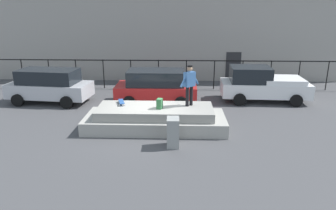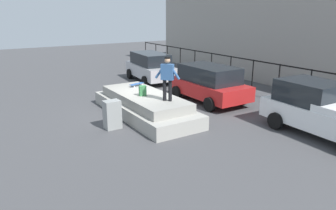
% 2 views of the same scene
% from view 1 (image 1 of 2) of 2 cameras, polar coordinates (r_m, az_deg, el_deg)
% --- Properties ---
extents(ground_plane, '(60.00, 60.00, 0.00)m').
position_cam_1_polar(ground_plane, '(13.59, -3.46, -3.86)').
color(ground_plane, '#424244').
extents(concrete_ledge, '(5.84, 2.26, 0.93)m').
position_cam_1_polar(concrete_ledge, '(13.26, -2.33, -2.46)').
color(concrete_ledge, '#9E9B93').
rests_on(concrete_ledge, ground_plane).
extents(skateboarder, '(0.82, 0.72, 1.70)m').
position_cam_1_polar(skateboarder, '(13.04, 3.91, 4.06)').
color(skateboarder, black).
rests_on(skateboarder, concrete_ledge).
extents(skateboard, '(0.40, 0.79, 0.12)m').
position_cam_1_polar(skateboard, '(13.63, -8.42, 0.60)').
color(skateboard, '#264C8C').
rests_on(skateboard, concrete_ledge).
extents(backpack, '(0.26, 0.32, 0.42)m').
position_cam_1_polar(backpack, '(12.84, -1.52, 0.25)').
color(backpack, '#33723F').
rests_on(backpack, concrete_ledge).
extents(car_silver_hatchback_near, '(4.44, 2.38, 1.78)m').
position_cam_1_polar(car_silver_hatchback_near, '(17.87, -20.62, 3.37)').
color(car_silver_hatchback_near, '#B7B7BC').
rests_on(car_silver_hatchback_near, ground_plane).
extents(car_red_hatchback_mid, '(4.21, 2.22, 1.77)m').
position_cam_1_polar(car_red_hatchback_mid, '(16.63, -2.14, 3.48)').
color(car_red_hatchback_mid, '#B21E1E').
rests_on(car_red_hatchback_mid, ground_plane).
extents(car_white_pickup_far, '(4.67, 2.28, 1.86)m').
position_cam_1_polar(car_white_pickup_far, '(17.75, 16.61, 3.63)').
color(car_white_pickup_far, white).
rests_on(car_white_pickup_far, ground_plane).
extents(utility_box, '(0.45, 0.61, 1.09)m').
position_cam_1_polar(utility_box, '(11.49, 0.90, -4.97)').
color(utility_box, gray).
rests_on(utility_box, ground_plane).
extents(fence_row, '(24.06, 0.06, 1.81)m').
position_cam_1_polar(fence_row, '(19.57, -1.72, 6.47)').
color(fence_row, black).
rests_on(fence_row, ground_plane).
extents(warehouse_building, '(25.21, 8.43, 6.21)m').
position_cam_1_polar(warehouse_building, '(25.54, -0.83, 13.28)').
color(warehouse_building, gray).
rests_on(warehouse_building, ground_plane).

